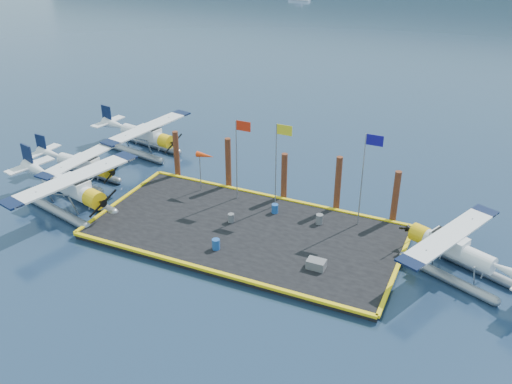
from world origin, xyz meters
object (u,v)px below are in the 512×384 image
drum_5 (275,209)px  piling_1 (228,165)px  piling_3 (338,185)px  seaplane_d (454,252)px  seaplane_a (72,190)px  drum_3 (216,244)px  crate (316,264)px  flagpole_yellow (279,153)px  seaplane_c (146,137)px  piling_4 (395,199)px  windsock (205,156)px  piling_0 (177,156)px  flagpole_red (239,148)px  drum_0 (231,218)px  drum_4 (319,219)px  flagpole_blue (366,167)px  seaplane_b (83,166)px  piling_2 (284,178)px

drum_5 → piling_1: 5.61m
drum_5 → piling_3: 4.64m
seaplane_d → seaplane_a: bearing=120.3°
drum_3 → piling_1: bearing=111.7°
crate → flagpole_yellow: bearing=129.5°
drum_5 → crate: drum_5 is taller
seaplane_c → piling_4: (22.15, -3.30, 0.54)m
seaplane_c → piling_4: piling_4 is taller
windsock → drum_3: bearing=-56.9°
piling_0 → flagpole_red: bearing=-14.5°
drum_0 → drum_4: bearing=22.3°
drum_4 → flagpole_yellow: flagpole_yellow is taller
flagpole_blue → piling_0: bearing=174.0°
flagpole_red → piling_4: size_ratio=1.50×
drum_3 → seaplane_b: bearing=161.6°
seaplane_b → seaplane_d: size_ratio=0.97×
piling_1 → windsock: bearing=-122.7°
windsock → piling_2: piling_2 is taller
drum_5 → piling_0: (-9.34, 2.48, 1.28)m
drum_3 → piling_2: 8.37m
windsock → piling_3: piling_3 is taller
piling_2 → flagpole_yellow: bearing=-82.8°
crate → piling_1: piling_1 is taller
piling_3 → seaplane_b: bearing=-169.7°
piling_1 → drum_5: bearing=-27.1°
flagpole_red → piling_0: 6.84m
flagpole_blue → piling_2: 6.98m
crate → flagpole_red: flagpole_red is taller
flagpole_yellow → seaplane_c: bearing=161.1°
drum_5 → flagpole_blue: bearing=8.5°
drum_4 → flagpole_blue: flagpole_blue is taller
seaplane_a → windsock: 9.66m
drum_4 → piling_4: (4.37, 2.60, 1.26)m
piling_1 → flagpole_yellow: bearing=-18.8°
drum_4 → windsock: size_ratio=0.22×
drum_4 → crate: 5.17m
piling_2 → drum_0: bearing=-111.0°
drum_4 → drum_0: bearing=-157.7°
drum_3 → windsock: (-4.29, 6.59, 2.48)m
seaplane_a → piling_0: size_ratio=2.59×
drum_3 → drum_4: (4.86, 5.59, -0.00)m
seaplane_b → drum_3: seaplane_b is taller
piling_2 → piling_3: (4.00, 0.00, 0.25)m
seaplane_a → crate: bearing=103.8°
seaplane_b → drum_3: size_ratio=12.72×
seaplane_b → flagpole_red: (12.49, 1.92, 3.04)m
flagpole_blue → windsock: bearing=180.0°
crate → piling_3: piling_3 is taller
piling_4 → crate: bearing=-110.9°
drum_3 → piling_3: piling_3 is taller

